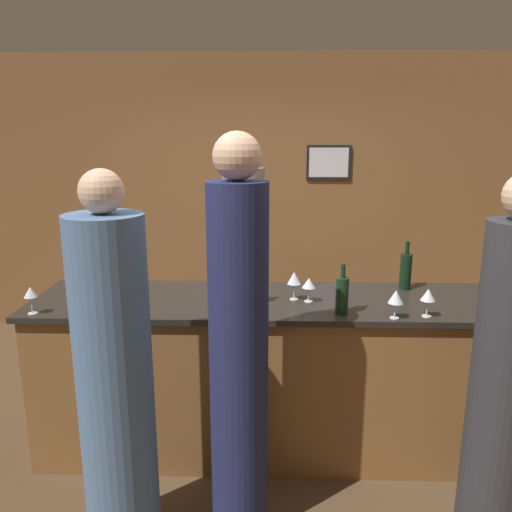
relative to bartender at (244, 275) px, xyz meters
name	(u,v)px	position (x,y,z in m)	size (l,w,h in m)	color
ground_plane	(267,444)	(0.20, -0.88, -0.92)	(14.00, 14.00, 0.00)	#4C3823
back_wall	(269,197)	(0.20, 1.29, 0.48)	(8.00, 0.08, 2.80)	brown
bar_counter	(268,374)	(0.20, -0.88, -0.41)	(2.92, 0.76, 1.02)	brown
bartender	(244,275)	(0.00, 0.00, 0.00)	(0.33, 0.33, 1.97)	gray
guest_0	(239,354)	(0.06, -1.58, 0.05)	(0.29, 0.29, 2.04)	#1E234C
guest_1	(505,381)	(1.32, -1.65, -0.04)	(0.31, 0.31, 1.87)	#2D2D33
guest_2	(115,383)	(-0.52, -1.71, -0.05)	(0.36, 0.36, 1.88)	#4C6B93
wine_bottle_0	(342,295)	(0.62, -1.13, 0.21)	(0.07, 0.07, 0.29)	black
wine_bottle_1	(248,286)	(0.08, -0.99, 0.22)	(0.08, 0.08, 0.30)	#19381E
wine_bottle_2	(406,271)	(1.10, -0.65, 0.22)	(0.08, 0.08, 0.32)	black
wine_glass_0	(30,293)	(-1.15, -1.19, 0.22)	(0.07, 0.07, 0.16)	silver
wine_glass_1	(396,297)	(0.90, -1.20, 0.22)	(0.08, 0.08, 0.16)	silver
wine_glass_2	(428,295)	(1.09, -1.17, 0.22)	(0.08, 0.08, 0.16)	silver
wine_glass_3	(79,295)	(-0.87, -1.20, 0.22)	(0.07, 0.07, 0.15)	silver
wine_glass_4	(294,278)	(0.36, -0.89, 0.24)	(0.08, 0.08, 0.18)	silver
wine_glass_5	(309,284)	(0.44, -0.93, 0.21)	(0.08, 0.08, 0.15)	silver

